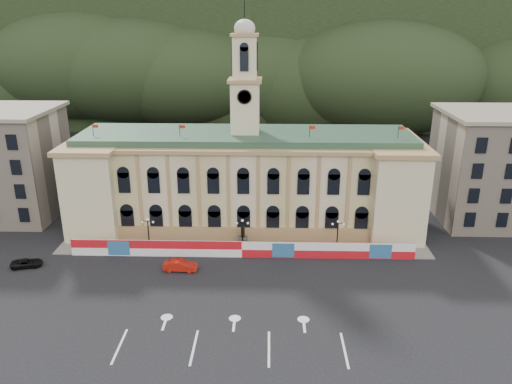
{
  "coord_description": "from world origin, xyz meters",
  "views": [
    {
      "loc": [
        3.83,
        -50.17,
        33.58
      ],
      "look_at": [
        1.97,
        18.0,
        9.06
      ],
      "focal_mm": 35.0,
      "sensor_mm": 36.0,
      "label": 1
    }
  ],
  "objects_px": {
    "lamp_center": "(242,232)",
    "statue": "(243,241)",
    "black_suv": "(27,263)",
    "red_sedan": "(180,265)"
  },
  "relations": [
    {
      "from": "lamp_center",
      "to": "black_suv",
      "type": "height_order",
      "value": "lamp_center"
    },
    {
      "from": "lamp_center",
      "to": "statue",
      "type": "bearing_deg",
      "value": 90.0
    },
    {
      "from": "red_sedan",
      "to": "black_suv",
      "type": "distance_m",
      "value": 21.72
    },
    {
      "from": "lamp_center",
      "to": "black_suv",
      "type": "xyz_separation_m",
      "value": [
        -30.0,
        -5.78,
        -2.49
      ]
    },
    {
      "from": "black_suv",
      "to": "statue",
      "type": "bearing_deg",
      "value": -91.8
    },
    {
      "from": "statue",
      "to": "red_sedan",
      "type": "bearing_deg",
      "value": -138.91
    },
    {
      "from": "statue",
      "to": "red_sedan",
      "type": "relative_size",
      "value": 0.79
    },
    {
      "from": "statue",
      "to": "black_suv",
      "type": "height_order",
      "value": "statue"
    },
    {
      "from": "statue",
      "to": "lamp_center",
      "type": "height_order",
      "value": "lamp_center"
    },
    {
      "from": "statue",
      "to": "red_sedan",
      "type": "height_order",
      "value": "statue"
    }
  ]
}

